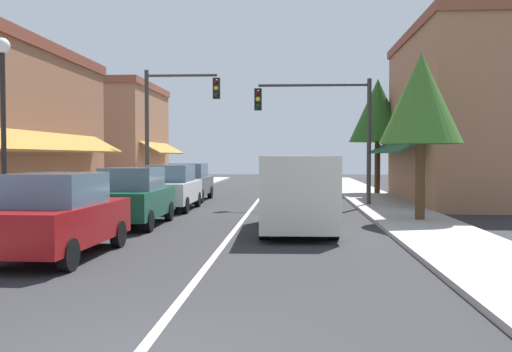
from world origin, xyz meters
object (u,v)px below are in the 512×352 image
object	(u,v)px
parked_car_third_left	(172,188)
parked_car_far_left	(189,182)
van_in_lane	(297,191)
traffic_signal_mast_arm	(328,119)
parked_car_second_left	(133,197)
tree_right_far	(378,111)
street_lamp_left_near	(3,107)
tree_right_near	(421,99)
traffic_signal_left_corner	(170,115)
parked_car_nearest_left	(59,216)

from	to	relation	value
parked_car_third_left	parked_car_far_left	size ratio (longest dim) A/B	1.00
van_in_lane	traffic_signal_mast_arm	xyz separation A→B (m)	(1.33, 7.64, 2.49)
traffic_signal_mast_arm	van_in_lane	bearing A→B (deg)	-99.86
traffic_signal_mast_arm	parked_car_second_left	bearing A→B (deg)	-132.60
traffic_signal_mast_arm	tree_right_far	distance (m)	7.68
street_lamp_left_near	tree_right_near	bearing A→B (deg)	25.34
parked_car_third_left	van_in_lane	world-z (taller)	van_in_lane
parked_car_third_left	traffic_signal_left_corner	world-z (taller)	traffic_signal_left_corner
traffic_signal_left_corner	parked_car_third_left	bearing A→B (deg)	-76.86
parked_car_nearest_left	tree_right_near	xyz separation A→B (m)	(8.86, 6.55, 3.01)
parked_car_far_left	tree_right_far	size ratio (longest dim) A/B	0.66
traffic_signal_left_corner	parked_car_second_left	bearing A→B (deg)	-85.83
van_in_lane	traffic_signal_mast_arm	size ratio (longest dim) A/B	0.98
traffic_signal_mast_arm	street_lamp_left_near	distance (m)	13.44
tree_right_far	parked_car_far_left	bearing A→B (deg)	-155.87
van_in_lane	street_lamp_left_near	distance (m)	7.81
van_in_lane	tree_right_far	xyz separation A→B (m)	(4.43, 14.61, 3.38)
parked_car_third_left	street_lamp_left_near	distance (m)	9.33
street_lamp_left_near	tree_right_near	size ratio (longest dim) A/B	0.91
parked_car_third_left	traffic_signal_left_corner	size ratio (longest dim) A/B	0.70
traffic_signal_left_corner	tree_right_near	world-z (taller)	traffic_signal_left_corner
traffic_signal_mast_arm	parked_car_nearest_left	bearing A→B (deg)	-117.59
tree_right_near	tree_right_far	distance (m)	12.51
parked_car_second_left	tree_right_near	distance (m)	9.40
tree_right_near	parked_car_third_left	bearing A→B (deg)	157.21
traffic_signal_mast_arm	parked_car_far_left	bearing A→B (deg)	156.65
van_in_lane	tree_right_near	xyz separation A→B (m)	(3.89, 2.13, 2.74)
van_in_lane	traffic_signal_left_corner	xyz separation A→B (m)	(-5.48, 8.57, 2.75)
parked_car_far_left	street_lamp_left_near	world-z (taller)	street_lamp_left_near
parked_car_nearest_left	parked_car_far_left	bearing A→B (deg)	91.63
parked_car_far_left	tree_right_near	size ratio (longest dim) A/B	0.77
parked_car_second_left	van_in_lane	distance (m)	5.00
parked_car_third_left	traffic_signal_left_corner	xyz separation A→B (m)	(-0.65, 2.76, 3.02)
parked_car_far_left	traffic_signal_left_corner	world-z (taller)	traffic_signal_left_corner
tree_right_near	tree_right_far	size ratio (longest dim) A/B	0.86
traffic_signal_left_corner	street_lamp_left_near	xyz separation A→B (m)	(-1.41, -11.54, -0.62)
parked_car_nearest_left	tree_right_far	world-z (taller)	tree_right_far
parked_car_third_left	street_lamp_left_near	world-z (taller)	street_lamp_left_near
parked_car_second_left	street_lamp_left_near	bearing A→B (deg)	-118.00
parked_car_far_left	street_lamp_left_near	bearing A→B (deg)	-97.69
parked_car_far_left	traffic_signal_mast_arm	xyz separation A→B (m)	(6.34, -2.74, 2.76)
parked_car_nearest_left	traffic_signal_mast_arm	distance (m)	13.88
traffic_signal_mast_arm	traffic_signal_left_corner	world-z (taller)	traffic_signal_left_corner
parked_car_far_left	traffic_signal_left_corner	distance (m)	3.55
traffic_signal_left_corner	street_lamp_left_near	bearing A→B (deg)	-96.98
traffic_signal_mast_arm	tree_right_far	xyz separation A→B (m)	(3.10, 6.97, 0.89)
parked_car_second_left	parked_car_third_left	bearing A→B (deg)	88.40
van_in_lane	traffic_signal_mast_arm	distance (m)	8.15
parked_car_second_left	street_lamp_left_near	xyz separation A→B (m)	(-1.98, -3.82, 2.40)
parked_car_second_left	traffic_signal_left_corner	bearing A→B (deg)	93.52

